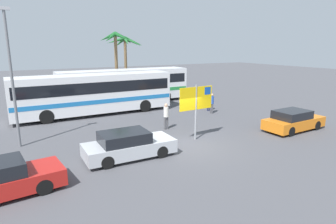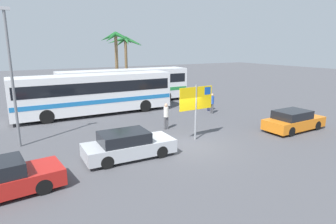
% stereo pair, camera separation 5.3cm
% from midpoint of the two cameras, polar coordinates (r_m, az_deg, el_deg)
% --- Properties ---
extents(ground, '(120.00, 120.00, 0.00)m').
position_cam_midpoint_polar(ground, '(15.79, 4.22, -6.74)').
color(ground, '#4C4C51').
extents(bus_front_coach, '(12.22, 2.49, 3.17)m').
position_cam_midpoint_polar(bus_front_coach, '(23.28, -14.43, 3.85)').
color(bus_front_coach, white).
rests_on(bus_front_coach, ground).
extents(bus_rear_coach, '(12.22, 2.49, 3.17)m').
position_cam_midpoint_polar(bus_rear_coach, '(27.41, -8.60, 5.44)').
color(bus_rear_coach, white).
rests_on(bus_rear_coach, ground).
extents(ferry_sign, '(2.20, 0.14, 3.20)m').
position_cam_midpoint_polar(ferry_sign, '(16.29, 5.64, 2.32)').
color(ferry_sign, gray).
rests_on(ferry_sign, ground).
extents(car_orange, '(4.28, 1.81, 1.32)m').
position_cam_midpoint_polar(car_orange, '(20.13, 23.60, -1.58)').
color(car_orange, orange).
rests_on(car_orange, ground).
extents(car_silver, '(4.42, 1.86, 1.32)m').
position_cam_midpoint_polar(car_silver, '(14.12, -8.04, -6.54)').
color(car_silver, '#B7BABF').
rests_on(car_silver, ground).
extents(pedestrian_crossing_lot, '(0.32, 0.32, 1.72)m').
position_cam_midpoint_polar(pedestrian_crossing_lot, '(18.56, -0.47, -0.43)').
color(pedestrian_crossing_lot, '#4C4C51').
rests_on(pedestrian_crossing_lot, ground).
extents(pedestrian_near_sign, '(0.32, 0.32, 1.62)m').
position_cam_midpoint_polar(pedestrian_near_sign, '(23.27, 8.64, 2.02)').
color(pedestrian_near_sign, '#4C4C51').
rests_on(pedestrian_near_sign, ground).
extents(pedestrian_by_bus, '(0.32, 0.32, 1.67)m').
position_cam_midpoint_polar(pedestrian_by_bus, '(24.15, 8.12, 2.52)').
color(pedestrian_by_bus, '#1E2347').
rests_on(pedestrian_by_bus, ground).
extents(lamp_post_left_side, '(0.56, 0.20, 7.21)m').
position_cam_midpoint_polar(lamp_post_left_side, '(16.85, -28.80, 6.66)').
color(lamp_post_left_side, slate).
rests_on(lamp_post_left_side, ground).
extents(palm_tree_seaside, '(3.35, 3.47, 6.74)m').
position_cam_midpoint_polar(palm_tree_seaside, '(30.28, -10.39, 12.93)').
color(palm_tree_seaside, brown).
rests_on(palm_tree_seaside, ground).
extents(palm_tree_inland, '(4.18, 4.07, 6.41)m').
position_cam_midpoint_polar(palm_tree_inland, '(33.86, -8.58, 12.90)').
color(palm_tree_inland, brown).
rests_on(palm_tree_inland, ground).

